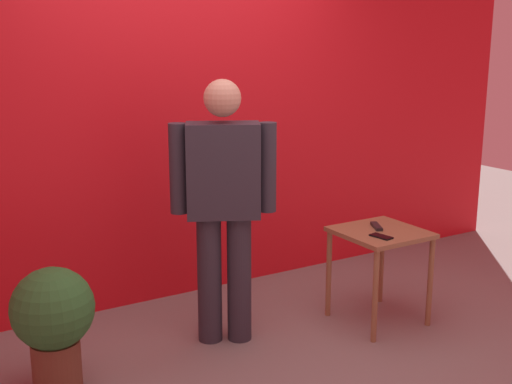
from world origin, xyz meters
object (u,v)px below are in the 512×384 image
object	(u,v)px
side_table	(380,245)
potted_plant	(53,319)
cell_phone	(381,236)
tv_remote	(376,226)
standing_person	(223,199)

from	to	relation	value
side_table	potted_plant	distance (m)	2.09
side_table	cell_phone	bearing A→B (deg)	-130.71
cell_phone	tv_remote	xyz separation A→B (m)	(0.12, 0.18, 0.01)
standing_person	cell_phone	world-z (taller)	standing_person
cell_phone	tv_remote	world-z (taller)	tv_remote
standing_person	cell_phone	bearing A→B (deg)	-23.54
side_table	cell_phone	world-z (taller)	cell_phone
cell_phone	potted_plant	size ratio (longest dim) A/B	0.21
side_table	cell_phone	distance (m)	0.19
standing_person	side_table	bearing A→B (deg)	-15.38
potted_plant	cell_phone	bearing A→B (deg)	-9.43
standing_person	potted_plant	xyz separation A→B (m)	(-1.06, -0.07, -0.50)
tv_remote	potted_plant	distance (m)	2.11
tv_remote	potted_plant	bearing A→B (deg)	-157.02
potted_plant	tv_remote	bearing A→B (deg)	-4.10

